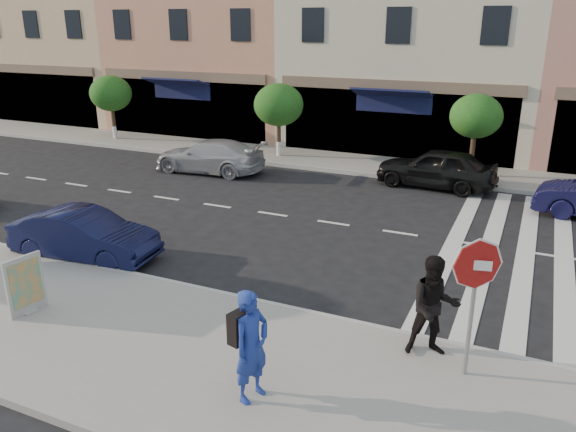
% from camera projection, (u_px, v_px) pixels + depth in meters
% --- Properties ---
extents(ground, '(120.00, 120.00, 0.00)m').
position_uv_depth(ground, '(275.00, 276.00, 13.17)').
color(ground, black).
rests_on(ground, ground).
extents(sidewalk_near, '(60.00, 4.50, 0.15)m').
position_uv_depth(sidewalk_near, '(183.00, 355.00, 9.92)').
color(sidewalk_near, gray).
rests_on(sidewalk_near, ground).
extents(sidewalk_far, '(60.00, 3.00, 0.15)m').
position_uv_depth(sidewalk_far, '(393.00, 168.00, 22.61)').
color(sidewalk_far, gray).
rests_on(sidewalk_far, ground).
extents(building_west_far, '(12.00, 9.00, 12.00)m').
position_uv_depth(building_west_far, '(71.00, 15.00, 34.41)').
color(building_west_far, tan).
rests_on(building_west_far, ground).
extents(building_centre, '(11.00, 9.00, 11.00)m').
position_uv_depth(building_centre, '(422.00, 25.00, 26.18)').
color(building_centre, beige).
rests_on(building_centre, ground).
extents(street_tree_wa, '(2.00, 2.00, 3.05)m').
position_uv_depth(street_tree_wa, '(111.00, 94.00, 27.16)').
color(street_tree_wa, '#473323').
rests_on(street_tree_wa, sidewalk_far).
extents(street_tree_wb, '(2.10, 2.10, 3.06)m').
position_uv_depth(street_tree_wb, '(279.00, 105.00, 23.65)').
color(street_tree_wb, '#473323').
rests_on(street_tree_wb, sidewalk_far).
extents(street_tree_c, '(1.90, 1.90, 3.04)m').
position_uv_depth(street_tree_c, '(476.00, 117.00, 20.52)').
color(street_tree_c, '#473323').
rests_on(street_tree_c, sidewalk_far).
extents(stop_sign, '(0.83, 0.23, 2.41)m').
position_uv_depth(stop_sign, '(476.00, 278.00, 8.68)').
color(stop_sign, gray).
rests_on(stop_sign, sidewalk_near).
extents(photographer, '(0.59, 0.75, 1.81)m').
position_uv_depth(photographer, '(252.00, 346.00, 8.41)').
color(photographer, navy).
rests_on(photographer, sidewalk_near).
extents(walker, '(1.08, 0.98, 1.82)m').
position_uv_depth(walker, '(434.00, 307.00, 9.55)').
color(walker, black).
rests_on(walker, sidewalk_near).
extents(poster_board, '(0.32, 0.79, 1.20)m').
position_uv_depth(poster_board, '(26.00, 286.00, 11.04)').
color(poster_board, beige).
rests_on(poster_board, sidewalk_near).
extents(car_near_mid, '(3.87, 1.68, 1.24)m').
position_uv_depth(car_near_mid, '(84.00, 235.00, 13.98)').
color(car_near_mid, black).
rests_on(car_near_mid, ground).
extents(car_far_left, '(4.52, 2.04, 1.28)m').
position_uv_depth(car_far_left, '(209.00, 156.00, 22.04)').
color(car_far_left, '#A8A8AD').
rests_on(car_far_left, ground).
extents(car_far_mid, '(4.30, 2.00, 1.42)m').
position_uv_depth(car_far_mid, '(436.00, 168.00, 19.98)').
color(car_far_mid, black).
rests_on(car_far_mid, ground).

